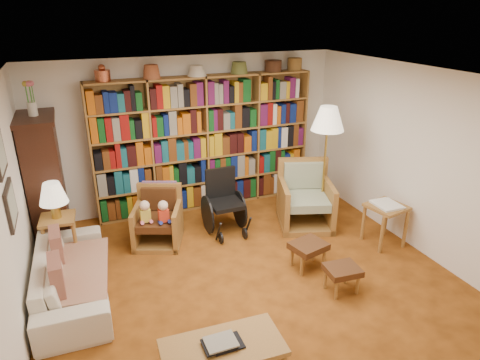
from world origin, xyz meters
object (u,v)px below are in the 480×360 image
wheelchair (224,203)px  floor_lamp (328,124)px  side_table_lamp (59,229)px  armchair_leather (156,219)px  sofa (72,275)px  coffee_table (223,349)px  side_table_papers (386,212)px  armchair_sage (302,200)px  footstool_b (342,272)px  footstool_a (308,248)px

wheelchair → floor_lamp: 1.95m
side_table_lamp → armchair_leather: 1.30m
sofa → floor_lamp: floor_lamp is taller
floor_lamp → coffee_table: size_ratio=1.66×
side_table_papers → coffee_table: bearing=-154.1°
coffee_table → side_table_lamp: bearing=116.6°
wheelchair → floor_lamp: (1.53, -0.30, 1.16)m
armchair_leather → coffee_table: (0.04, -2.74, 0.00)m
wheelchair → armchair_sage: bearing=-10.5°
armchair_leather → floor_lamp: (2.55, -0.35, 1.26)m
armchair_sage → side_table_papers: (0.76, -1.02, 0.12)m
sofa → side_table_papers: size_ratio=3.06×
armchair_leather → side_table_papers: armchair_leather is taller
armchair_sage → coffee_table: (-2.21, -2.47, -0.03)m
armchair_sage → wheelchair: (-1.23, 0.23, 0.06)m
armchair_sage → armchair_leather: bearing=172.9°
coffee_table → floor_lamp: bearing=43.6°
armchair_sage → floor_lamp: (0.31, -0.07, 1.22)m
armchair_sage → footstool_b: armchair_sage is taller
footstool_b → sofa: bearing=159.7°
side_table_lamp → coffee_table: 2.97m
armchair_sage → footstool_a: (-0.57, -1.17, -0.08)m
coffee_table → footstool_a: bearing=38.3°
armchair_sage → footstool_b: bearing=-104.2°
sofa → footstool_a: (2.87, -0.53, 0.02)m
armchair_leather → footstool_b: armchair_leather is taller
side_table_lamp → armchair_sage: size_ratio=0.63×
sofa → armchair_leather: bearing=-50.2°
side_table_lamp → coffee_table: (1.33, -2.65, -0.15)m
side_table_lamp → coffee_table: bearing=-63.4°
side_table_papers → floor_lamp: bearing=115.6°
side_table_papers → side_table_lamp: bearing=164.3°
side_table_lamp → footstool_b: size_ratio=1.58×
sofa → floor_lamp: size_ratio=1.05×
footstool_b → wheelchair: bearing=111.5°
armchair_leather → armchair_sage: (2.25, -0.28, 0.04)m
wheelchair → footstool_b: bearing=-68.5°
wheelchair → side_table_papers: bearing=-32.1°
footstool_a → sofa: bearing=169.6°
floor_lamp → coffee_table: (-2.52, -2.39, -1.25)m
side_table_lamp → floor_lamp: 4.01m
armchair_leather → wheelchair: bearing=-2.9°
floor_lamp → wheelchair: bearing=169.0°
wheelchair → footstool_a: bearing=-64.8°
footstool_a → wheelchair: bearing=115.2°
armchair_leather → footstool_a: size_ratio=1.76×
coffee_table → wheelchair: bearing=70.0°
sofa → wheelchair: wheelchair is taller
floor_lamp → side_table_papers: floor_lamp is taller
side_table_lamp → armchair_sage: (3.54, -0.18, -0.11)m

